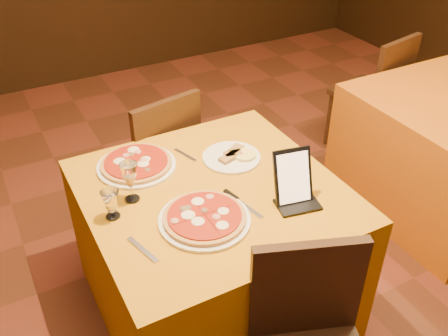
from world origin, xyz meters
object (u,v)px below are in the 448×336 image
chair_main_far (152,158)px  water_glass (111,204)px  main_table (213,251)px  pizza_far (136,164)px  pizza_near (205,218)px  chair_side_far (368,92)px  wine_glass (130,182)px  tablet (293,177)px

chair_main_far → water_glass: bearing=48.1°
main_table → pizza_far: 0.56m
chair_main_far → main_table: bearing=78.5°
water_glass → pizza_near: bearing=-32.6°
main_table → chair_main_far: size_ratio=1.21×
main_table → chair_side_far: 1.93m
chair_main_far → pizza_far: 0.60m
water_glass → main_table: bearing=-3.3°
main_table → wine_glass: bearing=164.0°
pizza_far → wine_glass: size_ratio=1.96×
chair_side_far → water_glass: (-2.17, -0.84, 0.36)m
wine_glass → pizza_far: bearing=65.9°
chair_side_far → wine_glass: (-2.06, -0.76, 0.39)m
pizza_near → water_glass: 0.38m
water_glass → tablet: bearing=-19.4°
pizza_near → tablet: size_ratio=1.55×
chair_main_far → chair_side_far: same height
wine_glass → main_table: bearing=-16.0°
chair_main_far → chair_side_far: size_ratio=1.00×
water_glass → wine_glass: bearing=32.9°
pizza_near → pizza_far: (-0.11, 0.50, 0.00)m
chair_side_far → tablet: bearing=25.0°
pizza_near → pizza_far: size_ratio=1.02×
chair_main_far → chair_side_far: (1.73, 0.08, 0.00)m
wine_glass → tablet: 0.68m
pizza_far → chair_main_far: bearing=63.0°
pizza_near → tablet: (0.39, -0.05, 0.10)m
pizza_near → wine_glass: size_ratio=1.99×
tablet → chair_side_far: bearing=47.5°
pizza_near → pizza_far: bearing=102.3°
chair_main_far → pizza_near: 1.02m
pizza_near → water_glass: water_glass is taller
water_glass → tablet: tablet is taller
main_table → chair_main_far: chair_main_far is taller
pizza_far → tablet: (0.50, -0.55, 0.10)m
main_table → chair_main_far: (0.00, 0.78, 0.08)m
pizza_far → wine_glass: (-0.10, -0.23, 0.08)m
chair_main_far → pizza_near: (-0.13, -0.96, 0.31)m
main_table → chair_side_far: chair_side_far is taller
main_table → pizza_far: bearing=126.1°
pizza_near → water_glass: bearing=147.4°
chair_main_far → tablet: (0.27, -1.01, 0.41)m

